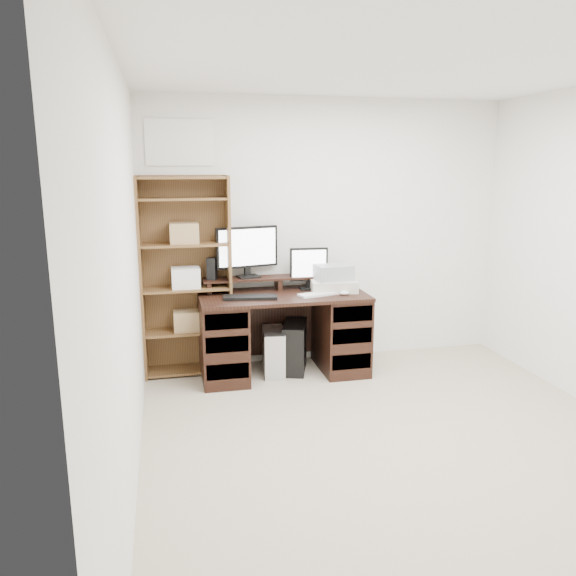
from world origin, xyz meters
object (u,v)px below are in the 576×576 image
object	(u,v)px
bookshelf	(186,275)
desk	(283,332)
monitor_wide	(247,249)
printer	(333,285)
tower_silver	(274,352)
tower_black	(295,347)
monitor_small	(309,267)

from	to	relation	value
bookshelf	desk	bearing A→B (deg)	-14.06
monitor_wide	printer	bearing A→B (deg)	-28.55
printer	tower_silver	distance (m)	0.82
desk	tower_black	xyz separation A→B (m)	(0.12, 0.04, -0.16)
monitor_small	tower_black	bearing A→B (deg)	-142.87
tower_silver	tower_black	size ratio (longest dim) A/B	0.84
desk	monitor_wide	distance (m)	0.83
monitor_wide	tower_black	world-z (taller)	monitor_wide
tower_black	tower_silver	bearing A→B (deg)	-152.43
desk	printer	distance (m)	0.63
monitor_wide	monitor_small	distance (m)	0.59
desk	tower_black	size ratio (longest dim) A/B	3.03
desk	monitor_small	size ratio (longest dim) A/B	3.86
printer	tower_silver	world-z (taller)	printer
desk	bookshelf	xyz separation A→B (m)	(-0.85, 0.21, 0.53)
desk	monitor_wide	xyz separation A→B (m)	(-0.29, 0.24, 0.74)
tower_black	monitor_wide	bearing A→B (deg)	172.01
desk	printer	world-z (taller)	printer
monitor_wide	monitor_small	size ratio (longest dim) A/B	1.51
printer	bookshelf	distance (m)	1.35
monitor_wide	printer	xyz separation A→B (m)	(0.77, -0.21, -0.33)
monitor_wide	tower_silver	xyz separation A→B (m)	(0.20, -0.23, -0.92)
monitor_wide	bookshelf	distance (m)	0.60
tower_silver	tower_black	world-z (taller)	tower_black
tower_silver	tower_black	bearing A→B (deg)	17.03
monitor_wide	monitor_small	bearing A→B (deg)	-21.99
monitor_wide	tower_silver	size ratio (longest dim) A/B	1.41
tower_silver	bookshelf	world-z (taller)	bookshelf
tower_silver	bookshelf	distance (m)	1.06
monitor_wide	tower_silver	bearing A→B (deg)	-62.29
tower_silver	printer	bearing A→B (deg)	8.50
printer	monitor_small	bearing A→B (deg)	156.46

